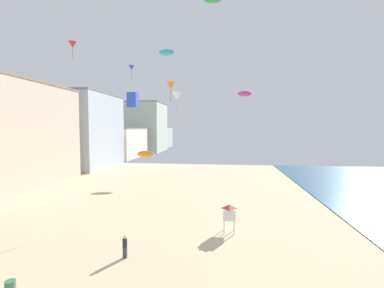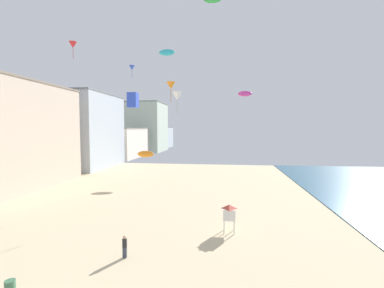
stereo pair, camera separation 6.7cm
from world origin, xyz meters
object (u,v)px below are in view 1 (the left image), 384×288
object	(u,v)px
kite_white_delta	(177,96)
kite_blue_box	(133,100)
kite_cyan_parafoil	(167,52)
kite_red_delta	(73,45)
kite_orange_delta	(171,86)
kite_blue_delta	(132,68)
kite_green_parafoil	(213,0)
kite_orange_parafoil	(145,154)
lifeguard_stand	(229,212)
kite_flyer	(125,245)
kite_magenta_parafoil	(245,94)

from	to	relation	value
kite_white_delta	kite_blue_box	world-z (taller)	kite_white_delta
kite_cyan_parafoil	kite_blue_box	bearing A→B (deg)	-94.23
kite_red_delta	kite_orange_delta	world-z (taller)	kite_red_delta
kite_blue_delta	kite_orange_delta	distance (m)	9.79
kite_green_parafoil	kite_orange_parafoil	distance (m)	26.81
lifeguard_stand	kite_blue_delta	bearing A→B (deg)	134.64
lifeguard_stand	kite_cyan_parafoil	world-z (taller)	kite_cyan_parafoil
kite_blue_delta	kite_red_delta	xyz separation A→B (m)	(-1.33, -16.71, -0.98)
kite_blue_delta	kite_blue_box	size ratio (longest dim) A/B	1.39
kite_flyer	kite_red_delta	bearing A→B (deg)	7.45
kite_cyan_parafoil	kite_orange_parafoil	world-z (taller)	kite_cyan_parafoil
kite_flyer	kite_green_parafoil	xyz separation A→B (m)	(5.86, 9.21, 21.44)
kite_blue_box	kite_cyan_parafoil	distance (m)	16.26
kite_blue_delta	kite_white_delta	world-z (taller)	kite_blue_delta
kite_green_parafoil	kite_blue_box	bearing A→B (deg)	166.57
kite_cyan_parafoil	kite_magenta_parafoil	size ratio (longest dim) A/B	1.47
lifeguard_stand	kite_red_delta	distance (m)	26.95
kite_blue_box	kite_orange_delta	xyz separation A→B (m)	(1.46, 14.20, 3.90)
kite_red_delta	kite_orange_delta	distance (m)	16.34
kite_magenta_parafoil	kite_red_delta	world-z (taller)	kite_red_delta
kite_flyer	kite_orange_delta	world-z (taller)	kite_orange_delta
lifeguard_stand	kite_magenta_parafoil	bearing A→B (deg)	87.24
kite_flyer	kite_orange_parafoil	xyz separation A→B (m)	(-6.42, 25.58, 4.13)
kite_magenta_parafoil	kite_orange_parafoil	bearing A→B (deg)	151.00
kite_magenta_parafoil	kite_orange_parafoil	xyz separation A→B (m)	(-16.09, 8.92, -8.87)
kite_flyer	kite_cyan_parafoil	xyz separation A→B (m)	(-2.40, 24.83, 20.94)
kite_orange_delta	kite_green_parafoil	bearing A→B (deg)	-64.59
kite_blue_delta	kite_blue_box	distance (m)	20.70
kite_flyer	kite_blue_box	bearing A→B (deg)	-17.97
kite_blue_box	kite_orange_parafoil	world-z (taller)	kite_blue_box
kite_cyan_parafoil	kite_red_delta	world-z (taller)	kite_cyan_parafoil
kite_flyer	kite_blue_delta	bearing A→B (deg)	-15.63
kite_white_delta	kite_red_delta	distance (m)	14.35
kite_blue_delta	kite_orange_delta	bearing A→B (deg)	-24.71
kite_flyer	kite_blue_delta	xyz separation A→B (m)	(-10.04, 29.36, 19.72)
kite_magenta_parafoil	kite_red_delta	bearing A→B (deg)	-169.18
kite_orange_parafoil	kite_flyer	bearing A→B (deg)	-75.91
kite_flyer	kite_magenta_parafoil	bearing A→B (deg)	-64.64
kite_white_delta	kite_orange_parafoil	distance (m)	13.41
kite_blue_box	kite_cyan_parafoil	world-z (taller)	kite_cyan_parafoil
lifeguard_stand	kite_blue_box	size ratio (longest dim) A/B	1.50
kite_orange_parafoil	kite_blue_delta	bearing A→B (deg)	133.83
kite_blue_delta	kite_blue_box	bearing A→B (deg)	-69.65
kite_green_parafoil	kite_red_delta	bearing A→B (deg)	168.74
kite_blue_delta	kite_magenta_parafoil	world-z (taller)	kite_blue_delta
kite_magenta_parafoil	kite_orange_delta	distance (m)	14.90
kite_magenta_parafoil	kite_blue_box	bearing A→B (deg)	-158.13
kite_red_delta	kite_magenta_parafoil	bearing A→B (deg)	10.82
lifeguard_stand	kite_green_parafoil	bearing A→B (deg)	124.89
kite_magenta_parafoil	kite_orange_delta	xyz separation A→B (m)	(-11.60, 8.96, 2.70)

